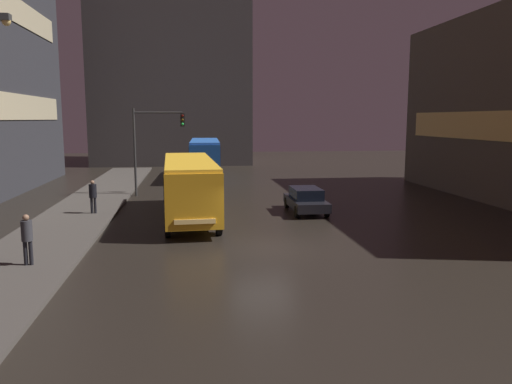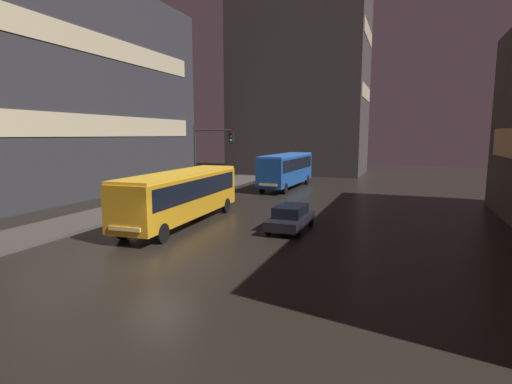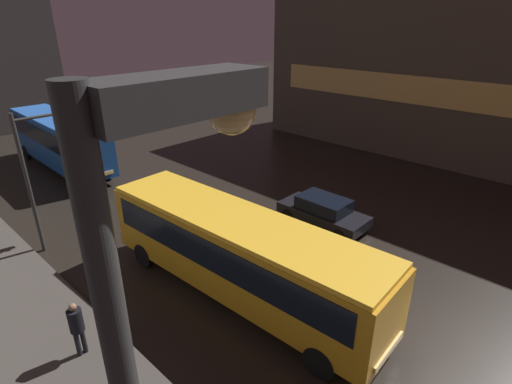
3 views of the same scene
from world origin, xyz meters
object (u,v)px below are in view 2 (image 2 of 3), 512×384
at_px(bus_near, 181,192).
at_px(traffic_light_main, 208,151).
at_px(pedestrian_mid, 125,196).
at_px(bus_far, 286,167).
at_px(car_taxi, 291,217).

bearing_deg(bus_near, traffic_light_main, -75.96).
bearing_deg(pedestrian_mid, bus_far, 162.14).
bearing_deg(bus_far, car_taxi, 108.79).
bearing_deg(car_taxi, traffic_light_main, -39.27).
distance_m(bus_near, pedestrian_mid, 5.42).
relative_size(bus_far, traffic_light_main, 1.76).
bearing_deg(traffic_light_main, bus_far, 68.30).
relative_size(bus_far, car_taxi, 2.41).
bearing_deg(pedestrian_mid, car_taxi, 91.63).
xyz_separation_m(pedestrian_mid, traffic_light_main, (2.76, 6.98, 2.83)).
height_order(bus_far, car_taxi, bus_far).
relative_size(car_taxi, traffic_light_main, 0.73).
distance_m(car_taxi, pedestrian_mid, 11.77).
height_order(car_taxi, traffic_light_main, traffic_light_main).
bearing_deg(pedestrian_mid, traffic_light_main, 162.20).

